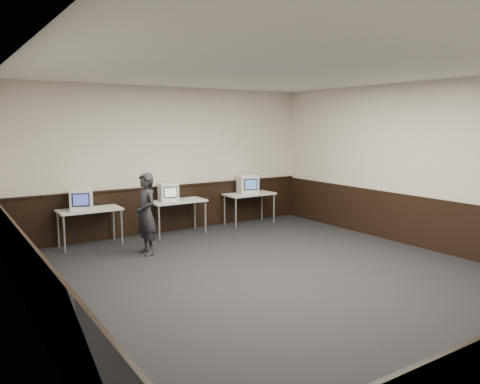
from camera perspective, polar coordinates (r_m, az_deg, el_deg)
name	(u,v)px	position (r m, az deg, el deg)	size (l,w,h in m)	color
floor	(279,279)	(7.45, 4.76, -10.49)	(8.00, 8.00, 0.00)	black
ceiling	(281,69)	(7.10, 5.08, 14.77)	(8.00, 8.00, 0.00)	white
back_wall	(169,160)	(10.53, -8.66, 3.87)	(7.00, 7.00, 0.00)	silver
left_wall	(31,196)	(5.67, -24.16, -0.50)	(8.00, 8.00, 0.00)	silver
right_wall	(424,166)	(9.65, 21.53, 2.99)	(8.00, 8.00, 0.00)	silver
wainscot_back	(170,209)	(10.65, -8.49, -2.05)	(6.98, 0.04, 1.00)	black
wainscot_left	(39,291)	(5.93, -23.33, -11.05)	(0.04, 7.98, 1.00)	black
wainscot_right	(420,222)	(9.79, 21.12, -3.44)	(0.04, 7.98, 1.00)	black
wainscot_rail	(170,186)	(10.55, -8.50, 0.71)	(6.98, 0.06, 0.04)	black
desk_left	(90,212)	(9.63, -17.87, -2.38)	(1.20, 0.60, 0.75)	silver
desk_center	(178,203)	(10.28, -7.62, -1.39)	(1.20, 0.60, 0.75)	silver
desk_right	(249,196)	(11.22, 1.16, -0.51)	(1.20, 0.60, 0.75)	silver
emac_left	(81,199)	(9.51, -18.78, -0.83)	(0.53, 0.55, 0.42)	white
emac_center	(168,192)	(10.19, -8.75, 0.00)	(0.45, 0.47, 0.39)	white
emac_right	(248,184)	(11.17, 0.93, 0.96)	(0.55, 0.56, 0.44)	white
person	(146,214)	(8.77, -11.38, -2.64)	(0.55, 0.36, 1.51)	#232227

